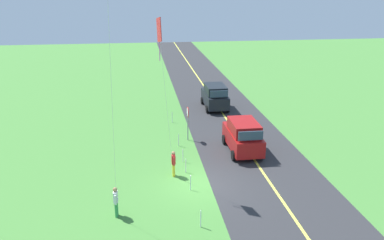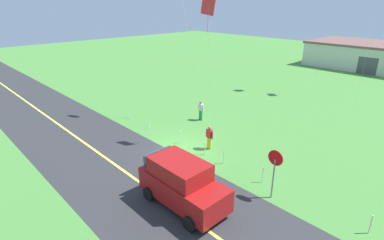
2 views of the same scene
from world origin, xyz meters
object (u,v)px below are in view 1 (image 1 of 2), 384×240
Objects in this scene: car_parked_east_near at (215,96)px; person_adult_companion at (116,201)px; person_adult_near at (174,163)px; kite_red_low at (159,33)px; stop_sign at (188,117)px; car_suv_foreground at (243,136)px.

car_parked_east_near is 19.15m from person_adult_companion.
person_adult_companion is (-3.97, 3.21, 0.00)m from person_adult_near.
person_adult_companion is at bearing 140.11° from kite_red_low.
car_parked_east_near is at bearing -24.74° from stop_sign.
car_suv_foreground is at bearing -126.84° from stop_sign.
kite_red_low is (-14.24, 5.78, 7.45)m from car_parked_east_near.
stop_sign is (-7.63, 3.52, 0.65)m from car_parked_east_near.
car_suv_foreground is 10.84m from person_adult_companion.
stop_sign reaches higher than car_parked_east_near.
car_suv_foreground is 5.90m from person_adult_near.
stop_sign is (2.60, 3.47, 0.65)m from car_suv_foreground.
person_adult_near is 5.11m from person_adult_companion.
person_adult_near is (-5.65, 1.58, -0.94)m from stop_sign.
kite_red_low reaches higher than stop_sign.
car_parked_east_near is 14.22m from person_adult_near.
person_adult_near is at bearing 116.48° from person_adult_companion.
car_parked_east_near reaches higher than person_adult_near.
car_suv_foreground is 2.75× the size of person_adult_near.
person_adult_near is at bearing 159.02° from car_parked_east_near.
car_suv_foreground reaches higher than person_adult_near.
person_adult_companion is (-9.62, 4.79, -0.94)m from stop_sign.
kite_red_low is at bearing 161.05° from stop_sign.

